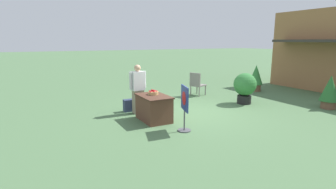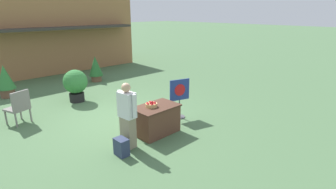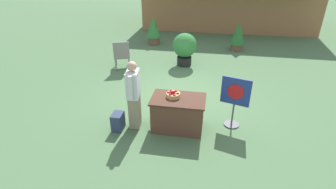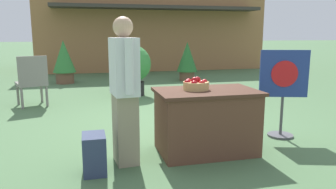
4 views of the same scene
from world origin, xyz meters
name	(u,v)px [view 4 (image 4 of 4)]	position (x,y,z in m)	size (l,w,h in m)	color
ground_plane	(169,123)	(0.00, 0.00, 0.00)	(120.00, 120.00, 0.00)	#4C7047
storefront_building	(148,23)	(1.42, 9.41, 1.94)	(9.06, 4.88, 3.88)	#9E6B42
display_table	(206,121)	(0.12, -1.42, 0.39)	(1.23, 0.79, 0.78)	brown
apple_basket	(196,85)	(-0.01, -1.38, 0.85)	(0.31, 0.31, 0.16)	tan
person_visitor	(125,91)	(-0.89, -1.53, 0.84)	(0.30, 0.61, 1.64)	gray
backpack	(94,154)	(-1.25, -1.74, 0.21)	(0.24, 0.34, 0.42)	#2D3856
poster_board	(283,89)	(1.39, -1.10, 0.70)	(0.65, 0.36, 1.24)	#4C4C51
patio_chair	(32,79)	(-2.36, 1.86, 0.56)	(0.70, 0.70, 1.03)	gray
potted_plant_far_right	(133,67)	(-0.22, 2.63, 0.69)	(0.87, 0.87, 1.20)	black
potted_plant_near_left	(64,60)	(-1.93, 5.01, 0.69)	(0.67, 0.67, 1.27)	brown
potted_plant_near_right	(187,60)	(1.80, 4.75, 0.66)	(0.65, 0.65, 1.21)	brown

